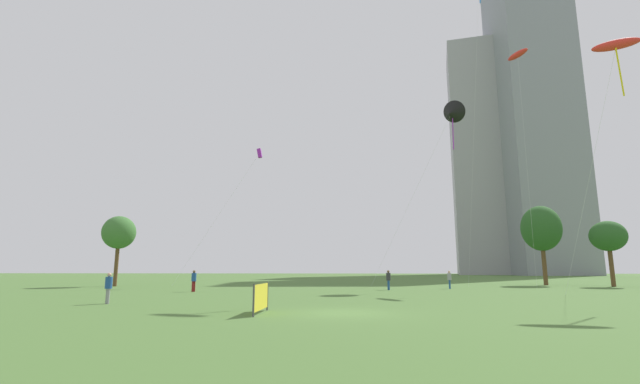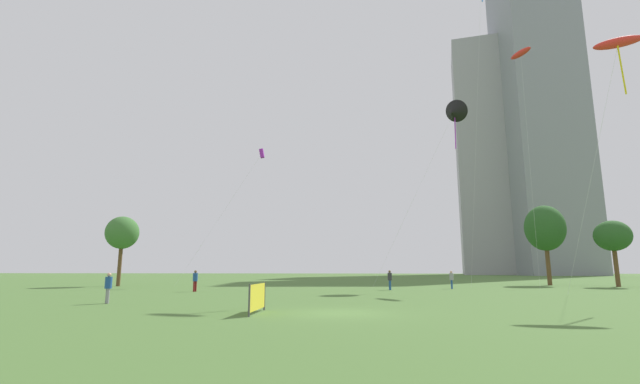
{
  "view_description": "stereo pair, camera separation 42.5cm",
  "coord_description": "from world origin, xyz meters",
  "px_view_note": "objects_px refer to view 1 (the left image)",
  "views": [
    {
      "loc": [
        0.22,
        -19.38,
        1.94
      ],
      "look_at": [
        -1.78,
        11.62,
        7.46
      ],
      "focal_mm": 24.07,
      "sensor_mm": 36.0,
      "label": 1
    },
    {
      "loc": [
        0.65,
        -19.35,
        1.94
      ],
      "look_at": [
        -1.78,
        11.62,
        7.46
      ],
      "focal_mm": 24.07,
      "sensor_mm": 36.0,
      "label": 2
    }
  ],
  "objects_px": {
    "distant_highrise_0": "(495,157)",
    "kite_flying_1": "(518,55)",
    "person_standing_0": "(109,286)",
    "park_tree_0": "(119,233)",
    "kite_flying_4": "(616,45)",
    "park_tree_2": "(541,229)",
    "kite_flying_2": "(452,112)",
    "person_standing_3": "(194,279)",
    "event_banner": "(261,297)",
    "person_standing_2": "(449,278)",
    "distant_highrise_1": "(535,116)",
    "park_tree_1": "(608,237)",
    "kite_flying_0": "(259,154)",
    "person_standing_1": "(388,279)"
  },
  "relations": [
    {
      "from": "person_standing_2",
      "to": "distant_highrise_1",
      "type": "relative_size",
      "value": 0.02
    },
    {
      "from": "kite_flying_0",
      "to": "person_standing_0",
      "type": "bearing_deg",
      "value": -95.51
    },
    {
      "from": "person_standing_3",
      "to": "park_tree_2",
      "type": "distance_m",
      "value": 39.53
    },
    {
      "from": "person_standing_1",
      "to": "person_standing_2",
      "type": "bearing_deg",
      "value": 103.9
    },
    {
      "from": "kite_flying_4",
      "to": "park_tree_1",
      "type": "bearing_deg",
      "value": 64.35
    },
    {
      "from": "person_standing_3",
      "to": "park_tree_1",
      "type": "relative_size",
      "value": 0.25
    },
    {
      "from": "kite_flying_0",
      "to": "distant_highrise_0",
      "type": "distance_m",
      "value": 102.83
    },
    {
      "from": "distant_highrise_0",
      "to": "park_tree_0",
      "type": "bearing_deg",
      "value": -117.21
    },
    {
      "from": "park_tree_1",
      "to": "park_tree_0",
      "type": "bearing_deg",
      "value": -177.17
    },
    {
      "from": "person_standing_3",
      "to": "event_banner",
      "type": "bearing_deg",
      "value": 57.7
    },
    {
      "from": "kite_flying_2",
      "to": "distant_highrise_0",
      "type": "bearing_deg",
      "value": 68.38
    },
    {
      "from": "park_tree_1",
      "to": "person_standing_3",
      "type": "bearing_deg",
      "value": -162.83
    },
    {
      "from": "park_tree_0",
      "to": "event_banner",
      "type": "height_order",
      "value": "park_tree_0"
    },
    {
      "from": "event_banner",
      "to": "distant_highrise_1",
      "type": "bearing_deg",
      "value": 60.49
    },
    {
      "from": "kite_flying_4",
      "to": "distant_highrise_0",
      "type": "relative_size",
      "value": 0.25
    },
    {
      "from": "kite_flying_4",
      "to": "park_tree_0",
      "type": "relative_size",
      "value": 2.32
    },
    {
      "from": "person_standing_1",
      "to": "park_tree_0",
      "type": "xyz_separation_m",
      "value": [
        -28.82,
        6.03,
        4.75
      ]
    },
    {
      "from": "kite_flying_1",
      "to": "distant_highrise_0",
      "type": "bearing_deg",
      "value": 72.84
    },
    {
      "from": "kite_flying_0",
      "to": "person_standing_1",
      "type": "bearing_deg",
      "value": -36.05
    },
    {
      "from": "park_tree_2",
      "to": "person_standing_3",
      "type": "bearing_deg",
      "value": -155.49
    },
    {
      "from": "kite_flying_2",
      "to": "kite_flying_4",
      "type": "bearing_deg",
      "value": -66.75
    },
    {
      "from": "kite_flying_1",
      "to": "park_tree_1",
      "type": "height_order",
      "value": "kite_flying_1"
    },
    {
      "from": "person_standing_3",
      "to": "distant_highrise_0",
      "type": "bearing_deg",
      "value": 177.94
    },
    {
      "from": "person_standing_2",
      "to": "kite_flying_1",
      "type": "xyz_separation_m",
      "value": [
        10.32,
        5.25,
        25.38
      ]
    },
    {
      "from": "person_standing_0",
      "to": "kite_flying_1",
      "type": "xyz_separation_m",
      "value": [
        33.24,
        24.08,
        25.38
      ]
    },
    {
      "from": "kite_flying_4",
      "to": "event_banner",
      "type": "xyz_separation_m",
      "value": [
        -22.33,
        -9.36,
        -16.27
      ]
    },
    {
      "from": "person_standing_0",
      "to": "park_tree_0",
      "type": "relative_size",
      "value": 0.22
    },
    {
      "from": "person_standing_2",
      "to": "distant_highrise_1",
      "type": "bearing_deg",
      "value": 166.08
    },
    {
      "from": "person_standing_2",
      "to": "kite_flying_2",
      "type": "distance_m",
      "value": 17.83
    },
    {
      "from": "person_standing_1",
      "to": "kite_flying_0",
      "type": "xyz_separation_m",
      "value": [
        -14.34,
        10.44,
        14.69
      ]
    },
    {
      "from": "kite_flying_4",
      "to": "distant_highrise_0",
      "type": "height_order",
      "value": "distant_highrise_0"
    },
    {
      "from": "event_banner",
      "to": "kite_flying_2",
      "type": "bearing_deg",
      "value": 59.59
    },
    {
      "from": "kite_flying_2",
      "to": "park_tree_2",
      "type": "xyz_separation_m",
      "value": [
        11.34,
        7.04,
        -12.0
      ]
    },
    {
      "from": "distant_highrise_1",
      "to": "kite_flying_2",
      "type": "bearing_deg",
      "value": -124.57
    },
    {
      "from": "distant_highrise_0",
      "to": "kite_flying_1",
      "type": "bearing_deg",
      "value": -95.07
    },
    {
      "from": "person_standing_0",
      "to": "person_standing_3",
      "type": "height_order",
      "value": "person_standing_3"
    },
    {
      "from": "person_standing_2",
      "to": "distant_highrise_1",
      "type": "height_order",
      "value": "distant_highrise_1"
    },
    {
      "from": "person_standing_0",
      "to": "park_tree_2",
      "type": "height_order",
      "value": "park_tree_2"
    },
    {
      "from": "kite_flying_4",
      "to": "park_tree_2",
      "type": "xyz_separation_m",
      "value": [
        4.22,
        23.6,
        -10.45
      ]
    },
    {
      "from": "park_tree_0",
      "to": "distant_highrise_1",
      "type": "xyz_separation_m",
      "value": [
        80.28,
        77.29,
        39.89
      ]
    },
    {
      "from": "kite_flying_0",
      "to": "person_standing_2",
      "type": "bearing_deg",
      "value": -21.02
    },
    {
      "from": "person_standing_0",
      "to": "park_tree_2",
      "type": "relative_size",
      "value": 0.18
    },
    {
      "from": "person_standing_2",
      "to": "kite_flying_4",
      "type": "relative_size",
      "value": 0.1
    },
    {
      "from": "person_standing_2",
      "to": "distant_highrise_0",
      "type": "xyz_separation_m",
      "value": [
        36.76,
        90.88,
        35.07
      ]
    },
    {
      "from": "kite_flying_1",
      "to": "park_tree_1",
      "type": "distance_m",
      "value": 22.6
    },
    {
      "from": "kite_flying_0",
      "to": "distant_highrise_0",
      "type": "height_order",
      "value": "distant_highrise_0"
    },
    {
      "from": "person_standing_1",
      "to": "distant_highrise_1",
      "type": "distance_m",
      "value": 107.63
    },
    {
      "from": "kite_flying_2",
      "to": "park_tree_2",
      "type": "height_order",
      "value": "kite_flying_2"
    },
    {
      "from": "person_standing_3",
      "to": "kite_flying_1",
      "type": "distance_m",
      "value": 43.13
    },
    {
      "from": "person_standing_2",
      "to": "park_tree_2",
      "type": "bearing_deg",
      "value": 141.75
    }
  ]
}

